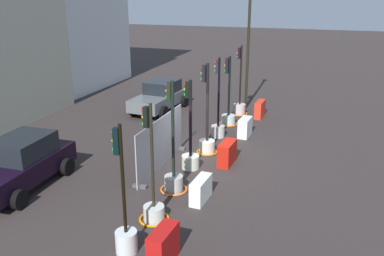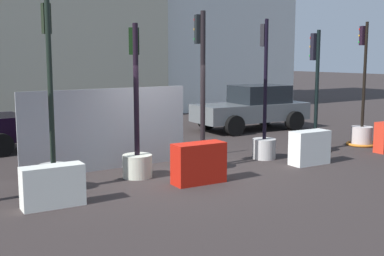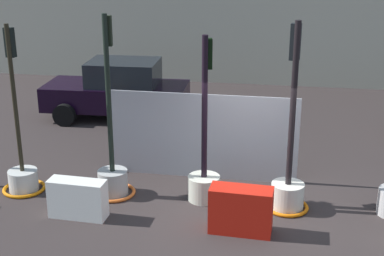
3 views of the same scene
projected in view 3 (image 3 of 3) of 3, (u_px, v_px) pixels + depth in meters
ground_plane at (247, 211)px, 10.96m from camera, size 120.00×120.00×0.00m
traffic_light_1 at (22, 166)px, 11.68m from camera, size 0.91×0.91×3.55m
traffic_light_2 at (112, 168)px, 11.49m from camera, size 0.93×0.93×3.77m
traffic_light_3 at (204, 169)px, 11.23m from camera, size 0.66×0.66×3.41m
traffic_light_4 at (288, 177)px, 10.85m from camera, size 0.87×0.87×3.74m
construction_barrier_1 at (78, 199)px, 10.61m from camera, size 1.13×0.44×0.76m
construction_barrier_2 at (241, 210)px, 10.05m from camera, size 1.16×0.52×0.87m
car_black_sedan at (118, 90)px, 16.27m from camera, size 4.23×2.21×1.74m
site_fence_panel at (202, 138)px, 12.19m from camera, size 4.22×0.50×1.94m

